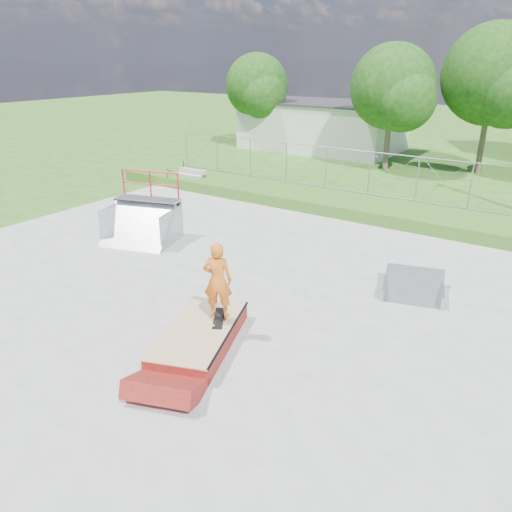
% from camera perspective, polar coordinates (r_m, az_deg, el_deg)
% --- Properties ---
extents(ground, '(120.00, 120.00, 0.00)m').
position_cam_1_polar(ground, '(13.22, -5.05, -4.84)').
color(ground, '#2A5B1A').
rests_on(ground, ground).
extents(concrete_pad, '(20.00, 16.00, 0.04)m').
position_cam_1_polar(concrete_pad, '(13.21, -5.05, -4.77)').
color(concrete_pad, gray).
rests_on(concrete_pad, ground).
extents(grass_berm, '(24.00, 3.00, 0.50)m').
position_cam_1_polar(grass_berm, '(20.86, 11.52, 5.67)').
color(grass_berm, '#2A5B1A').
rests_on(grass_berm, ground).
extents(grind_box, '(2.28, 3.18, 0.43)m').
position_cam_1_polar(grind_box, '(11.13, -6.43, -9.17)').
color(grind_box, maroon).
rests_on(grind_box, concrete_pad).
extents(quarter_pipe, '(2.74, 2.50, 2.27)m').
position_cam_1_polar(quarter_pipe, '(17.16, -13.25, 5.10)').
color(quarter_pipe, gray).
rests_on(quarter_pipe, concrete_pad).
extents(flat_bank_ramp, '(1.91, 1.98, 0.47)m').
position_cam_1_polar(flat_bank_ramp, '(13.91, 17.53, -3.34)').
color(flat_bank_ramp, gray).
rests_on(flat_bank_ramp, concrete_pad).
extents(skateboard, '(0.60, 0.79, 0.13)m').
position_cam_1_polar(skateboard, '(11.26, -4.27, -7.17)').
color(skateboard, black).
rests_on(skateboard, grind_box).
extents(skater, '(0.76, 0.66, 1.74)m').
position_cam_1_polar(skater, '(10.86, -4.40, -3.14)').
color(skater, orange).
rests_on(skater, grind_box).
extents(concrete_stairs, '(1.50, 1.60, 0.80)m').
position_cam_1_polar(concrete_stairs, '(24.58, -7.93, 8.71)').
color(concrete_stairs, gray).
rests_on(concrete_stairs, ground).
extents(chain_link_fence, '(20.00, 0.06, 1.80)m').
position_cam_1_polar(chain_link_fence, '(21.48, 12.81, 9.20)').
color(chain_link_fence, gray).
rests_on(chain_link_fence, grass_berm).
extents(utility_building_flat, '(10.00, 6.00, 3.00)m').
position_cam_1_polar(utility_building_flat, '(35.04, 7.60, 14.48)').
color(utility_building_flat, white).
rests_on(utility_building_flat, ground).
extents(tree_left_near, '(4.76, 4.48, 6.65)m').
position_cam_1_polar(tree_left_near, '(28.54, 15.68, 17.76)').
color(tree_left_near, brown).
rests_on(tree_left_near, ground).
extents(tree_center, '(5.44, 5.12, 7.60)m').
position_cam_1_polar(tree_center, '(29.32, 25.93, 17.75)').
color(tree_center, brown).
rests_on(tree_center, ground).
extents(tree_left_far, '(4.42, 4.16, 6.18)m').
position_cam_1_polar(tree_left_far, '(34.85, 0.27, 18.64)').
color(tree_left_far, brown).
rests_on(tree_left_far, ground).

